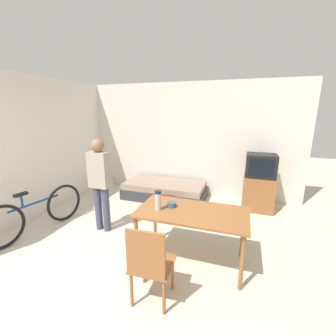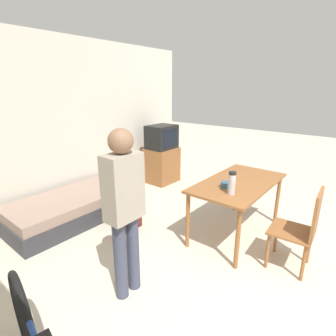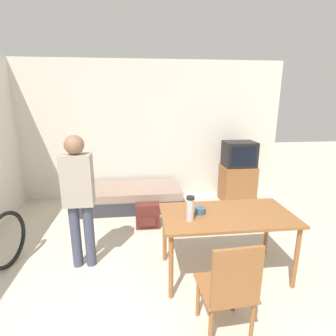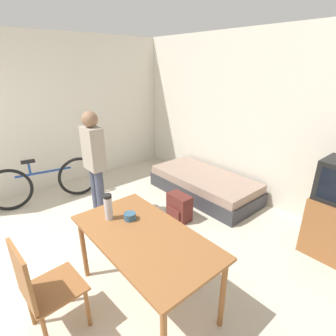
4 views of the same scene
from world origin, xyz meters
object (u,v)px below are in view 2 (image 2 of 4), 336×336
person_standing (124,204)px  backpack (127,216)px  tv (162,155)px  thermos_flask (232,182)px  mate_bowl (225,185)px  dining_table (238,187)px  wooden_chair (303,227)px  daybed (75,207)px

person_standing → backpack: 1.41m
tv → backpack: 2.04m
thermos_flask → mate_bowl: (0.14, 0.15, -0.11)m
dining_table → person_standing: bearing=168.5°
wooden_chair → mate_bowl: size_ratio=8.01×
daybed → dining_table: (1.14, -2.09, 0.48)m
person_standing → mate_bowl: bearing=-12.3°
wooden_chair → mate_bowl: wooden_chair is taller
mate_bowl → dining_table: bearing=-7.9°
dining_table → wooden_chair: bearing=-106.3°
mate_bowl → backpack: 1.44m
daybed → person_standing: person_standing is taller
wooden_chair → person_standing: person_standing is taller
wooden_chair → thermos_flask: thermos_flask is taller
backpack → tv: bearing=26.5°
wooden_chair → backpack: 2.20m
dining_table → mate_bowl: size_ratio=12.41×
tv → dining_table: size_ratio=0.82×
daybed → wooden_chair: size_ratio=2.04×
daybed → dining_table: size_ratio=1.32×
daybed → thermos_flask: (0.69, -2.20, 0.71)m
person_standing → mate_bowl: size_ratio=13.73×
wooden_chair → tv: bearing=68.1°
wooden_chair → daybed: bearing=106.7°
dining_table → person_standing: 1.71m
person_standing → backpack: size_ratio=4.08×
tv → person_standing: bearing=-145.6°
dining_table → wooden_chair: (-0.25, -0.86, -0.15)m
daybed → person_standing: 1.98m
backpack → mate_bowl: bearing=-65.1°
dining_table → thermos_flask: thermos_flask is taller
tv → mate_bowl: (-1.25, -2.08, 0.22)m
tv → dining_table: tv is taller
person_standing → dining_table: bearing=-11.5°
dining_table → person_standing: size_ratio=0.90×
dining_table → tv: bearing=66.0°
thermos_flask → backpack: bearing=107.0°
tv → person_standing: (-2.61, -1.79, 0.37)m
mate_bowl → person_standing: bearing=167.7°
tv → backpack: tv is taller
person_standing → mate_bowl: (1.36, -0.30, -0.15)m
dining_table → thermos_flask: bearing=-166.2°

